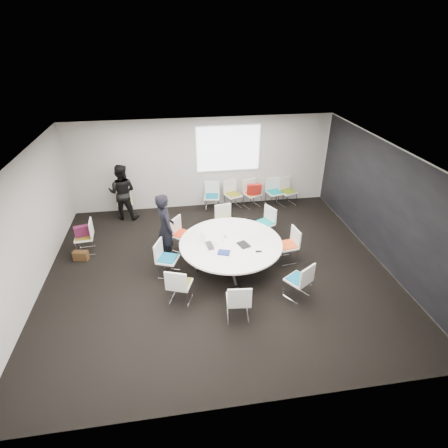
{
  "coord_description": "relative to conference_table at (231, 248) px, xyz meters",
  "views": [
    {
      "loc": [
        -0.88,
        -6.7,
        5.09
      ],
      "look_at": [
        0.2,
        0.4,
        1.0
      ],
      "focal_mm": 28.0,
      "sensor_mm": 36.0,
      "label": 1
    }
  ],
  "objects": [
    {
      "name": "room_shell",
      "position": [
        -0.2,
        -0.0,
        0.84
      ],
      "size": [
        8.08,
        7.08,
        2.88
      ],
      "color": "black",
      "rests_on": "ground"
    },
    {
      "name": "conference_table",
      "position": [
        0.0,
        0.0,
        0.0
      ],
      "size": [
        2.38,
        2.38,
        0.73
      ],
      "color": "silver",
      "rests_on": "ground"
    },
    {
      "name": "projection_screen",
      "position": [
        0.5,
        3.46,
        1.29
      ],
      "size": [
        1.9,
        0.03,
        1.35
      ],
      "primitive_type": "cube",
      "color": "white",
      "rests_on": "room_shell"
    },
    {
      "name": "chair_ring_a",
      "position": [
        1.42,
        0.09,
        -0.28
      ],
      "size": [
        0.51,
        0.52,
        0.88
      ],
      "rotation": [
        0.0,
        0.0,
        1.72
      ],
      "color": "silver",
      "rests_on": "ground"
    },
    {
      "name": "chair_ring_b",
      "position": [
        1.14,
        1.24,
        -0.28
      ],
      "size": [
        0.61,
        0.61,
        0.88
      ],
      "rotation": [
        0.0,
        0.0,
        2.04
      ],
      "color": "silver",
      "rests_on": "ground"
    },
    {
      "name": "chair_ring_c",
      "position": [
        0.1,
        1.49,
        -0.28
      ],
      "size": [
        0.53,
        0.52,
        0.88
      ],
      "rotation": [
        0.0,
        0.0,
        3.31
      ],
      "color": "silver",
      "rests_on": "ground"
    },
    {
      "name": "chair_ring_d",
      "position": [
        -1.09,
        0.98,
        -0.28
      ],
      "size": [
        0.64,
        0.64,
        0.88
      ],
      "rotation": [
        0.0,
        0.0,
        4.06
      ],
      "color": "silver",
      "rests_on": "ground"
    },
    {
      "name": "chair_ring_e",
      "position": [
        -1.48,
        -0.04,
        -0.28
      ],
      "size": [
        0.58,
        0.59,
        0.88
      ],
      "rotation": [
        0.0,
        0.0,
        4.35
      ],
      "color": "silver",
      "rests_on": "ground"
    },
    {
      "name": "chair_ring_f",
      "position": [
        -1.24,
        -0.99,
        -0.28
      ],
      "size": [
        0.59,
        0.58,
        0.88
      ],
      "rotation": [
        0.0,
        0.0,
        5.93
      ],
      "color": "silver",
      "rests_on": "ground"
    },
    {
      "name": "chair_ring_g",
      "position": [
        -0.13,
        -1.64,
        -0.28
      ],
      "size": [
        0.5,
        0.49,
        0.88
      ],
      "rotation": [
        0.0,
        0.0,
        6.18
      ],
      "color": "silver",
      "rests_on": "ground"
    },
    {
      "name": "chair_ring_h",
      "position": [
        1.24,
        -1.23,
        -0.28
      ],
      "size": [
        0.63,
        0.63,
        0.88
      ],
      "rotation": [
        0.0,
        0.0,
        6.85
      ],
      "color": "silver",
      "rests_on": "ground"
    },
    {
      "name": "chair_back_a",
      "position": [
        -0.07,
        3.13,
        -0.28
      ],
      "size": [
        0.53,
        0.52,
        0.88
      ],
      "rotation": [
        0.0,
        0.0,
        2.97
      ],
      "color": "silver",
      "rests_on": "ground"
    },
    {
      "name": "chair_back_b",
      "position": [
        0.61,
        3.16,
        -0.28
      ],
      "size": [
        0.59,
        0.58,
        0.88
      ],
      "rotation": [
        0.0,
        0.0,
        3.5
      ],
      "color": "silver",
      "rests_on": "ground"
    },
    {
      "name": "chair_back_c",
      "position": [
        1.22,
        3.15,
        -0.28
      ],
      "size": [
        0.6,
        0.59,
        0.88
      ],
      "rotation": [
        0.0,
        0.0,
        3.53
      ],
      "color": "silver",
      "rests_on": "ground"
    },
    {
      "name": "chair_back_d",
      "position": [
        1.95,
        3.15,
        -0.28
      ],
      "size": [
        0.55,
        0.54,
        0.88
      ],
      "rotation": [
        0.0,
        0.0,
        3.38
      ],
      "color": "silver",
      "rests_on": "ground"
    },
    {
      "name": "chair_back_e",
      "position": [
        2.39,
        3.13,
        -0.28
      ],
      "size": [
        0.59,
        0.58,
        0.88
      ],
      "rotation": [
        0.0,
        0.0,
        3.51
      ],
      "color": "silver",
      "rests_on": "ground"
    },
    {
      "name": "chair_spare_left",
      "position": [
        -3.54,
        1.25,
        -0.28
      ],
      "size": [
        0.49,
        0.5,
        0.88
      ],
      "rotation": [
        0.0,
        0.0,
        1.66
      ],
      "color": "silver",
      "rests_on": "ground"
    },
    {
      "name": "chair_person_back",
      "position": [
        -2.73,
        3.15,
        -0.28
      ],
      "size": [
        0.52,
        0.51,
        0.88
      ],
      "rotation": [
        0.0,
        0.0,
        3.28
      ],
      "color": "silver",
      "rests_on": "ground"
    },
    {
      "name": "person_main",
      "position": [
        -1.48,
        0.61,
        0.33
      ],
      "size": [
        0.6,
        0.74,
        1.77
      ],
      "primitive_type": "imported",
      "rotation": [
        0.0,
        0.0,
        1.88
      ],
      "color": "black",
      "rests_on": "ground"
    },
    {
      "name": "person_back",
      "position": [
        -2.72,
        2.99,
        0.29
      ],
      "size": [
        0.93,
        0.79,
        1.69
      ],
      "primitive_type": "imported",
      "rotation": [
        0.0,
        0.0,
        2.94
      ],
      "color": "black",
      "rests_on": "ground"
    },
    {
      "name": "laptop",
      "position": [
        -0.45,
        -0.08,
        0.19
      ],
      "size": [
        0.27,
        0.37,
        0.03
      ],
      "primitive_type": "imported",
      "rotation": [
        0.0,
        0.0,
        1.69
      ],
      "color": "#333338",
      "rests_on": "conference_table"
    },
    {
      "name": "laptop_lid",
      "position": [
        -0.64,
        0.15,
        0.3
      ],
      "size": [
        0.09,
        0.29,
        0.22
      ],
      "primitive_type": "cube",
      "rotation": [
        0.0,
        0.0,
        1.84
      ],
      "color": "silver",
      "rests_on": "conference_table"
    },
    {
      "name": "notebook_black",
      "position": [
        0.27,
        -0.16,
        0.18
      ],
      "size": [
        0.31,
        0.36,
        0.02
      ],
      "primitive_type": "cube",
      "rotation": [
        0.0,
        0.0,
        0.37
      ],
      "color": "black",
      "rests_on": "conference_table"
    },
    {
      "name": "tablet_folio",
      "position": [
        -0.23,
        -0.41,
        0.19
      ],
      "size": [
        0.31,
        0.27,
        0.03
      ],
      "primitive_type": "cube",
      "rotation": [
        0.0,
        0.0,
        -0.32
      ],
      "color": "navy",
      "rests_on": "conference_table"
    },
    {
      "name": "papers_right",
      "position": [
        0.57,
        0.24,
        0.18
      ],
      "size": [
        0.36,
        0.31,
        0.0
      ],
      "primitive_type": "cube",
      "rotation": [
        0.0,
        0.0,
        0.38
      ],
      "color": "silver",
      "rests_on": "conference_table"
    },
    {
      "name": "papers_front",
      "position": [
        0.66,
        0.01,
        0.18
      ],
      "size": [
        0.32,
        0.25,
        0.0
      ],
      "primitive_type": "cube",
      "rotation": [
        0.0,
        0.0,
        -0.12
      ],
      "color": "silver",
      "rests_on": "conference_table"
    },
    {
      "name": "cup",
      "position": [
        -0.1,
        0.23,
        0.22
      ],
      "size": [
        0.08,
        0.08,
        0.09
      ],
      "primitive_type": "cylinder",
      "color": "white",
      "rests_on": "conference_table"
    },
    {
      "name": "phone",
      "position": [
        0.54,
        -0.47,
        0.18
      ],
      "size": [
        0.15,
        0.08,
        0.01
      ],
      "primitive_type": "cube",
      "rotation": [
        0.0,
        0.0,
        -0.09
      ],
      "color": "black",
      "rests_on": "conference_table"
    },
    {
      "name": "maroon_bag",
      "position": [
        -3.55,
        1.24,
        0.06
      ],
      "size": [
        0.42,
        0.24,
        0.28
      ],
      "primitive_type": "cube",
      "rotation": [
        0.0,
        0.0,
        0.27
      ],
      "color": "#4B142E",
      "rests_on": "chair_spare_left"
    },
    {
      "name": "brown_bag",
      "position": [
        -3.63,
        0.9,
        -0.44
      ],
      "size": [
        0.38,
        0.22,
        0.24
      ],
      "primitive_type": "cube",
      "rotation": [
        0.0,
        0.0,
        -0.19
      ],
      "color": "#3F2814",
      "rests_on": "ground"
    },
    {
      "name": "red_jacket",
      "position": [
        1.23,
        2.92,
        0.14
      ],
      "size": [
        0.44,
        0.17,
        0.36
      ],
      "primitive_type": "cube",
      "rotation": [
        0.17,
        0.0,
        -0.03
      ],
      "color": "maroon",
      "rests_on": "chair_back_c"
    }
  ]
}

